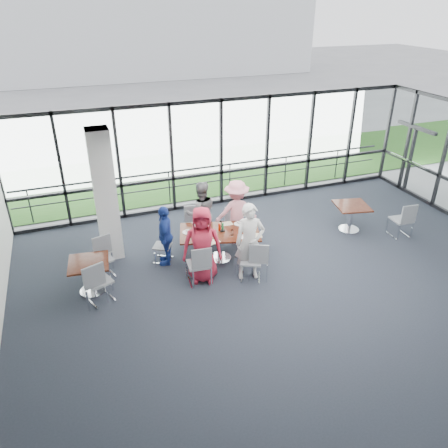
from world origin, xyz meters
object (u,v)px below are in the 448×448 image
object	(u,v)px
side_table_right	(352,209)
chair_main_fr	(236,224)
chair_main_end	(162,246)
chair_spare_r	(401,220)
diner_far_left	(201,213)
diner_end	(165,235)
main_table	(220,236)
diner_near_left	(202,245)
structural_column	(105,196)
diner_near_right	(250,242)
chair_main_nl	(198,264)
chair_spare_la	(99,281)
chair_main_nr	(251,261)
side_table_left	(89,267)
chair_spare_lb	(102,259)
diner_far_right	(236,212)
chair_main_fl	(196,225)

from	to	relation	value
side_table_right	chair_main_fr	world-z (taller)	chair_main_fr
chair_main_end	chair_spare_r	xyz separation A→B (m)	(6.23, -0.97, 0.07)
diner_far_left	diner_end	size ratio (longest dim) A/B	1.13
main_table	diner_near_left	world-z (taller)	diner_near_left
structural_column	diner_near_right	bearing A→B (deg)	-36.11
structural_column	chair_main_nl	world-z (taller)	structural_column
diner_near_right	chair_main_fr	distance (m)	1.88
chair_main_nl	chair_main_fr	bearing A→B (deg)	51.64
diner_far_left	main_table	bearing A→B (deg)	105.84
diner_near_left	chair_spare_la	world-z (taller)	diner_near_left
diner_near_right	diner_end	world-z (taller)	diner_near_right
diner_near_left	chair_main_nr	size ratio (longest dim) A/B	1.91
side_table_left	chair_spare_r	size ratio (longest dim) A/B	0.96
side_table_left	chair_spare_lb	world-z (taller)	chair_spare_lb
side_table_right	chair_main_nl	xyz separation A→B (m)	(-4.63, -0.94, -0.15)
main_table	chair_spare_r	distance (m)	4.94
main_table	side_table_right	xyz separation A→B (m)	(3.84, 0.15, 0.01)
structural_column	chair_main_nr	bearing A→B (deg)	-37.21
diner_near_left	chair_main_end	xyz separation A→B (m)	(-0.67, 1.07, -0.48)
diner_far_right	chair_spare_la	bearing A→B (deg)	29.74
chair_spare_la	chair_main_nr	bearing A→B (deg)	-26.94
chair_main_fr	chair_main_nl	bearing A→B (deg)	60.84
main_table	chair_spare_r	size ratio (longest dim) A/B	2.19
diner_near_right	diner_far_right	world-z (taller)	diner_near_right
side_table_right	diner_near_left	world-z (taller)	diner_near_left
diner_far_left	side_table_right	bearing A→B (deg)	174.10
diner_end	chair_spare_lb	bearing A→B (deg)	-69.96
diner_end	chair_spare_la	distance (m)	1.95
diner_far_left	chair_spare_r	xyz separation A→B (m)	(5.08, -1.49, -0.37)
side_table_right	diner_near_right	size ratio (longest dim) A/B	0.56
side_table_left	diner_far_right	bearing A→B (deg)	14.03
chair_main_nr	chair_main_fl	xyz separation A→B (m)	(-0.66, 2.09, -0.01)
diner_near_left	chair_spare_r	bearing A→B (deg)	18.03
side_table_left	chair_main_nl	distance (m)	2.33
side_table_right	diner_end	world-z (taller)	diner_end
diner_far_right	chair_main_nr	size ratio (longest dim) A/B	1.83
chair_main_nr	structural_column	bearing A→B (deg)	169.57
structural_column	chair_spare_la	bearing A→B (deg)	-105.18
diner_far_left	chair_spare_r	world-z (taller)	diner_far_left
chair_main_nl	chair_spare_lb	bearing A→B (deg)	158.84
side_table_left	diner_near_right	bearing A→B (deg)	-10.82
chair_main_fl	chair_main_nl	bearing A→B (deg)	80.19
chair_main_nr	chair_spare_la	xyz separation A→B (m)	(-3.29, 0.34, 0.03)
diner_far_left	chair_main_nl	size ratio (longest dim) A/B	1.78
main_table	chair_spare_la	xyz separation A→B (m)	(-2.92, -0.70, -0.13)
diner_far_left	chair_main_fl	bearing A→B (deg)	-47.60
diner_far_right	chair_spare_lb	xyz separation A→B (m)	(-3.45, -0.43, -0.40)
chair_main_fr	chair_spare_r	world-z (taller)	chair_spare_r
diner_far_left	chair_main_end	distance (m)	1.34
main_table	chair_spare_r	world-z (taller)	chair_spare_r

